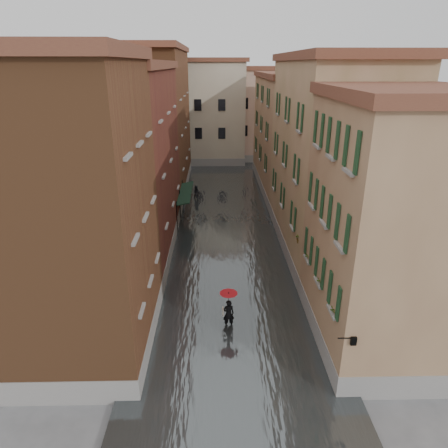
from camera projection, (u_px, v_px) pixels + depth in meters
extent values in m
plane|color=#5A5B5D|center=(232.00, 316.00, 21.83)|extent=(120.00, 120.00, 0.00)
cube|color=#414748|center=(226.00, 225.00, 33.84)|extent=(10.00, 60.00, 0.20)
cube|color=brown|center=(75.00, 219.00, 17.40)|extent=(6.00, 8.00, 13.00)
cube|color=brown|center=(127.00, 165.00, 27.69)|extent=(6.00, 14.00, 12.50)
cube|color=brown|center=(156.00, 124.00, 41.32)|extent=(6.00, 16.00, 14.00)
cube|color=#8B6547|center=(390.00, 232.00, 17.97)|extent=(6.00, 8.00, 11.50)
cube|color=tan|center=(328.00, 161.00, 27.89)|extent=(6.00, 14.00, 13.00)
cube|color=#8B6547|center=(290.00, 136.00, 42.07)|extent=(6.00, 16.00, 11.50)
cube|color=beige|center=(199.00, 113.00, 54.57)|extent=(12.00, 9.00, 13.00)
cube|color=tan|center=(263.00, 115.00, 56.80)|extent=(10.00, 9.00, 12.00)
cube|color=black|center=(184.00, 198.00, 32.66)|extent=(1.09, 3.01, 0.31)
cylinder|color=black|center=(177.00, 218.00, 31.69)|extent=(0.06, 0.06, 2.80)
cylinder|color=black|center=(180.00, 206.00, 34.48)|extent=(0.06, 0.06, 2.80)
cube|color=black|center=(187.00, 188.00, 35.51)|extent=(1.09, 3.26, 0.31)
cylinder|color=black|center=(180.00, 206.00, 34.42)|extent=(0.06, 0.06, 2.80)
cylinder|color=black|center=(183.00, 194.00, 37.44)|extent=(0.06, 0.06, 2.80)
cylinder|color=black|center=(346.00, 338.00, 15.19)|extent=(0.60, 0.05, 0.05)
cube|color=black|center=(353.00, 340.00, 15.23)|extent=(0.22, 0.22, 0.35)
cube|color=beige|center=(353.00, 340.00, 15.23)|extent=(0.14, 0.14, 0.24)
cube|color=brown|center=(336.00, 313.00, 16.61)|extent=(0.22, 0.85, 0.18)
imported|color=#265926|center=(337.00, 305.00, 16.46)|extent=(0.59, 0.51, 0.66)
cube|color=brown|center=(322.00, 284.00, 18.83)|extent=(0.22, 0.85, 0.18)
imported|color=#265926|center=(323.00, 276.00, 18.68)|extent=(0.59, 0.51, 0.66)
cube|color=brown|center=(310.00, 259.00, 21.21)|extent=(0.22, 0.85, 0.18)
imported|color=#265926|center=(310.00, 252.00, 21.05)|extent=(0.59, 0.51, 0.66)
cube|color=brown|center=(300.00, 239.00, 23.62)|extent=(0.22, 0.85, 0.18)
imported|color=#265926|center=(301.00, 233.00, 23.46)|extent=(0.59, 0.51, 0.66)
imported|color=black|center=(228.00, 314.00, 20.56)|extent=(0.65, 0.48, 1.64)
cube|color=beige|center=(223.00, 311.00, 20.56)|extent=(0.08, 0.30, 0.38)
cylinder|color=black|center=(229.00, 305.00, 20.37)|extent=(0.02, 0.02, 1.00)
cone|color=#B10B13|center=(229.00, 296.00, 20.15)|extent=(0.94, 0.94, 0.28)
imported|color=black|center=(197.00, 193.00, 39.93)|extent=(0.76, 0.60, 1.51)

